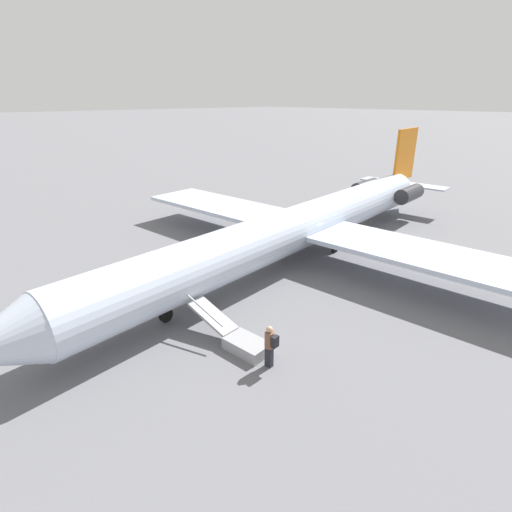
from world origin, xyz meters
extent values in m
plane|color=slate|center=(0.00, 0.00, 0.00)|extent=(600.00, 600.00, 0.00)
cylinder|color=silver|center=(0.00, 0.00, 2.09)|extent=(29.92, 5.35, 2.69)
cone|color=silver|center=(-16.58, -1.49, 2.09)|extent=(3.72, 2.94, 2.64)
cube|color=orange|center=(-15.88, -1.42, 4.92)|extent=(3.78, 0.55, 4.31)
cube|color=silver|center=(-16.26, -1.46, 2.36)|extent=(2.28, 7.66, 0.13)
cube|color=silver|center=(-2.16, 7.44, 1.89)|extent=(5.41, 12.85, 0.27)
cube|color=silver|center=(-0.80, -7.71, 1.89)|extent=(5.41, 12.85, 0.27)
cylinder|color=#2D2D33|center=(-13.07, 0.73, 2.29)|extent=(3.33, 1.50, 1.21)
cylinder|color=#2D2D33|center=(-12.74, -3.04, 2.29)|extent=(3.33, 1.50, 1.21)
cylinder|color=black|center=(9.64, 0.87, 0.33)|extent=(0.68, 0.23, 0.67)
cylinder|color=#2D2D33|center=(9.64, 0.87, 0.77)|extent=(0.12, 0.12, 0.21)
cylinder|color=black|center=(-3.08, 0.94, 0.33)|extent=(0.68, 0.23, 0.67)
cylinder|color=#2D2D33|center=(-3.08, 0.94, 0.77)|extent=(0.12, 0.12, 0.21)
cylinder|color=black|center=(-2.86, -1.47, 0.33)|extent=(0.68, 0.23, 0.67)
cylinder|color=#2D2D33|center=(-2.86, -1.47, 0.77)|extent=(0.12, 0.12, 0.21)
cube|color=#99999E|center=(8.52, 5.08, 0.25)|extent=(1.26, 1.89, 0.50)
cube|color=#99999E|center=(8.70, 3.09, 0.86)|extent=(1.10, 2.31, 0.83)
cube|color=#99999E|center=(9.15, 3.13, 1.36)|extent=(0.26, 2.21, 0.77)
cube|color=#23232D|center=(8.55, 6.36, 0.42)|extent=(0.22, 0.30, 0.85)
cylinder|color=brown|center=(8.55, 6.36, 1.18)|extent=(0.36, 0.36, 0.65)
sphere|color=tan|center=(8.55, 6.36, 1.62)|extent=(0.24, 0.24, 0.24)
cube|color=black|center=(8.53, 6.63, 1.21)|extent=(0.29, 0.20, 0.44)
camera|label=1|loc=(17.56, 15.11, 9.53)|focal=28.00mm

